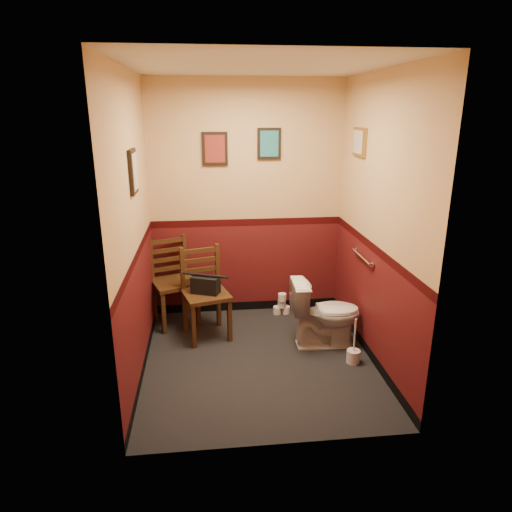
{
  "coord_description": "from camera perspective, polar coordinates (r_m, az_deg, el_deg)",
  "views": [
    {
      "loc": [
        -0.47,
        -3.95,
        2.36
      ],
      "look_at": [
        0.0,
        0.25,
        1.0
      ],
      "focal_mm": 32.0,
      "sensor_mm": 36.0,
      "label": 1
    }
  ],
  "objects": [
    {
      "name": "framed_print_right",
      "position": [
        4.81,
        12.78,
        13.73
      ],
      "size": [
        0.04,
        0.34,
        0.28
      ],
      "color": "olive",
      "rests_on": "wall_right"
    },
    {
      "name": "floor",
      "position": [
        4.62,
        0.35,
        -12.85
      ],
      "size": [
        2.2,
        2.4,
        0.0
      ],
      "primitive_type": "cube",
      "color": "black",
      "rests_on": "ground"
    },
    {
      "name": "wall_back",
      "position": [
        5.27,
        -1.16,
        6.78
      ],
      "size": [
        2.2,
        0.0,
        2.7
      ],
      "primitive_type": "cube",
      "rotation": [
        1.57,
        0.0,
        0.0
      ],
      "color": "#521214",
      "rests_on": "ground"
    },
    {
      "name": "tp_stack",
      "position": [
        5.53,
        3.23,
        -6.16
      ],
      "size": [
        0.21,
        0.12,
        0.27
      ],
      "color": "silver",
      "rests_on": "floor"
    },
    {
      "name": "toilet",
      "position": [
        4.79,
        8.66,
        -7.12
      ],
      "size": [
        0.73,
        0.42,
        0.71
      ],
      "primitive_type": "imported",
      "rotation": [
        0.0,
        0.0,
        1.55
      ],
      "color": "white",
      "rests_on": "floor"
    },
    {
      "name": "framed_print_back_b",
      "position": [
        5.19,
        1.65,
        13.86
      ],
      "size": [
        0.26,
        0.04,
        0.34
      ],
      "color": "black",
      "rests_on": "wall_back"
    },
    {
      "name": "wall_left",
      "position": [
        4.12,
        -15.0,
        3.06
      ],
      "size": [
        0.0,
        2.4,
        2.7
      ],
      "primitive_type": "cube",
      "rotation": [
        1.57,
        0.0,
        1.57
      ],
      "color": "#521214",
      "rests_on": "ground"
    },
    {
      "name": "handbag",
      "position": [
        4.84,
        -6.32,
        -3.59
      ],
      "size": [
        0.32,
        0.24,
        0.21
      ],
      "rotation": [
        0.0,
        0.0,
        -0.38
      ],
      "color": "black",
      "rests_on": "chair_right"
    },
    {
      "name": "ceiling",
      "position": [
        3.99,
        0.43,
        22.75
      ],
      "size": [
        2.2,
        2.4,
        0.0
      ],
      "primitive_type": "cube",
      "rotation": [
        3.14,
        0.0,
        0.0
      ],
      "color": "silver",
      "rests_on": "ground"
    },
    {
      "name": "chair_right",
      "position": [
        4.92,
        -6.41,
        -4.63
      ],
      "size": [
        0.56,
        0.56,
        0.97
      ],
      "rotation": [
        0.0,
        0.0,
        0.27
      ],
      "color": "#482B15",
      "rests_on": "floor"
    },
    {
      "name": "framed_print_left",
      "position": [
        4.12,
        -15.08,
        10.15
      ],
      "size": [
        0.04,
        0.3,
        0.38
      ],
      "color": "black",
      "rests_on": "wall_left"
    },
    {
      "name": "framed_print_back_a",
      "position": [
        5.14,
        -5.17,
        13.21
      ],
      "size": [
        0.28,
        0.04,
        0.36
      ],
      "color": "black",
      "rests_on": "wall_back"
    },
    {
      "name": "wall_front",
      "position": [
        2.96,
        3.11,
        -2.08
      ],
      "size": [
        2.2,
        0.0,
        2.7
      ],
      "primitive_type": "cube",
      "rotation": [
        -1.57,
        0.0,
        0.0
      ],
      "color": "#521214",
      "rests_on": "ground"
    },
    {
      "name": "chair_left",
      "position": [
        5.27,
        -10.28,
        -3.15
      ],
      "size": [
        0.59,
        0.59,
        0.99
      ],
      "rotation": [
        0.0,
        0.0,
        0.35
      ],
      "color": "#482B15",
      "rests_on": "floor"
    },
    {
      "name": "grab_bar",
      "position": [
        4.69,
        13.11,
        -0.14
      ],
      "size": [
        0.05,
        0.56,
        0.06
      ],
      "color": "silver",
      "rests_on": "wall_right"
    },
    {
      "name": "wall_right",
      "position": [
        4.37,
        14.92,
        3.87
      ],
      "size": [
        0.0,
        2.4,
        2.7
      ],
      "primitive_type": "cube",
      "rotation": [
        1.57,
        0.0,
        -1.57
      ],
      "color": "#521214",
      "rests_on": "ground"
    },
    {
      "name": "toilet_brush",
      "position": [
        4.64,
        12.07,
        -12.07
      ],
      "size": [
        0.13,
        0.13,
        0.47
      ],
      "color": "silver",
      "rests_on": "floor"
    }
  ]
}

